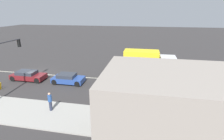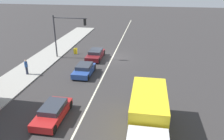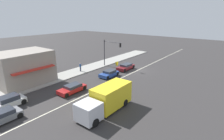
{
  "view_description": "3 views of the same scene",
  "coord_description": "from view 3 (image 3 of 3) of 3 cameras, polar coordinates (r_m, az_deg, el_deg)",
  "views": [
    {
      "loc": [
        20.68,
        15.51,
        8.5
      ],
      "look_at": [
        0.16,
        11.53,
        1.34
      ],
      "focal_mm": 28.0,
      "sensor_mm": 36.0,
      "label": 1
    },
    {
      "loc": [
        -4.65,
        28.24,
        10.01
      ],
      "look_at": [
        -1.29,
        8.22,
        1.53
      ],
      "focal_mm": 35.0,
      "sensor_mm": 36.0,
      "label": 2
    },
    {
      "loc": [
        -16.56,
        29.87,
        10.61
      ],
      "look_at": [
        0.69,
        7.55,
        1.82
      ],
      "focal_mm": 28.0,
      "sensor_mm": 36.0,
      "label": 3
    }
  ],
  "objects": [
    {
      "name": "traffic_signal_main",
      "position": [
        37.03,
        -0.82,
        6.87
      ],
      "size": [
        4.59,
        0.34,
        5.6
      ],
      "color": "#333338",
      "rests_on": "sidewalk_right"
    },
    {
      "name": "ground_plane",
      "position": [
        22.97,
        -15.02,
        -10.85
      ],
      "size": [
        160.0,
        160.0,
        0.0
      ],
      "primitive_type": "plane",
      "color": "#333030"
    },
    {
      "name": "hatchback_red",
      "position": [
        25.96,
        -12.86,
        -5.9
      ],
      "size": [
        1.81,
        4.17,
        1.15
      ],
      "color": "#AD1E1E",
      "rests_on": "ground"
    },
    {
      "name": "warning_aframe_sign",
      "position": [
        38.85,
        1.57,
        2.11
      ],
      "size": [
        0.45,
        0.53,
        0.84
      ],
      "color": "yellow",
      "rests_on": "ground"
    },
    {
      "name": "suv_grey",
      "position": [
        21.96,
        -32.46,
        -12.77
      ],
      "size": [
        1.73,
        3.95,
        1.23
      ],
      "color": "slate",
      "rests_on": "ground"
    },
    {
      "name": "lane_marking_center",
      "position": [
        35.76,
        8.29,
        -0.13
      ],
      "size": [
        0.16,
        60.0,
        0.01
      ],
      "primitive_type": "cube",
      "color": "beige",
      "rests_on": "ground"
    },
    {
      "name": "van_white",
      "position": [
        24.83,
        -30.94,
        -8.95
      ],
      "size": [
        1.81,
        4.03,
        1.38
      ],
      "color": "silver",
      "rests_on": "ground"
    },
    {
      "name": "sidewalk_right",
      "position": [
        29.9,
        -26.48,
        -5.27
      ],
      "size": [
        4.0,
        73.0,
        0.12
      ],
      "primitive_type": "cube",
      "color": "#9E9B93",
      "rests_on": "ground"
    },
    {
      "name": "building_corner_store",
      "position": [
        31.39,
        -26.87,
        0.77
      ],
      "size": [
        6.7,
        8.14,
        5.12
      ],
      "color": "gray",
      "rests_on": "sidewalk_right"
    },
    {
      "name": "delivery_truck",
      "position": [
        20.32,
        -1.7,
        -9.44
      ],
      "size": [
        2.44,
        7.5,
        2.87
      ],
      "color": "silver",
      "rests_on": "ground"
    },
    {
      "name": "pedestrian",
      "position": [
        34.82,
        -10.3,
        1.04
      ],
      "size": [
        0.34,
        0.34,
        1.71
      ],
      "color": "#282D42",
      "rests_on": "sidewalk_right"
    },
    {
      "name": "coupe_blue",
      "position": [
        31.64,
        -0.94,
        -1.16
      ],
      "size": [
        1.85,
        3.81,
        1.18
      ],
      "color": "#284793",
      "rests_on": "ground"
    },
    {
      "name": "sedan_maroon",
      "position": [
        35.87,
        4.51,
        1.04
      ],
      "size": [
        1.85,
        4.29,
        1.19
      ],
      "color": "maroon",
      "rests_on": "ground"
    }
  ]
}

